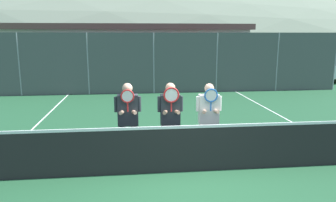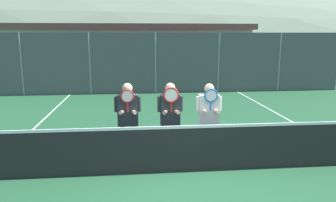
{
  "view_description": "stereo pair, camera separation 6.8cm",
  "coord_description": "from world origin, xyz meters",
  "px_view_note": "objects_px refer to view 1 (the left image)",
  "views": [
    {
      "loc": [
        -1.06,
        -6.18,
        2.74
      ],
      "look_at": [
        -0.28,
        0.76,
        1.32
      ],
      "focal_mm": 35.0,
      "sensor_mm": 36.0,
      "label": 1
    },
    {
      "loc": [
        -0.99,
        -6.18,
        2.74
      ],
      "look_at": [
        -0.28,
        0.76,
        1.32
      ],
      "focal_mm": 35.0,
      "sensor_mm": 36.0,
      "label": 2
    }
  ],
  "objects_px": {
    "player_center_left": "(170,116)",
    "car_right_of_center": "(327,68)",
    "player_center_right": "(209,115)",
    "car_far_left": "(63,70)",
    "car_left_of_center": "(155,68)",
    "player_leftmost": "(128,116)",
    "car_center": "(245,66)"
  },
  "relations": [
    {
      "from": "player_center_left",
      "to": "player_leftmost",
      "type": "bearing_deg",
      "value": 173.18
    },
    {
      "from": "car_right_of_center",
      "to": "player_center_left",
      "type": "bearing_deg",
      "value": -133.19
    },
    {
      "from": "player_leftmost",
      "to": "car_right_of_center",
      "type": "xyz_separation_m",
      "value": [
        11.42,
        11.1,
        -0.18
      ]
    },
    {
      "from": "player_leftmost",
      "to": "car_far_left",
      "type": "relative_size",
      "value": 0.44
    },
    {
      "from": "player_center_left",
      "to": "player_center_right",
      "type": "height_order",
      "value": "player_center_left"
    },
    {
      "from": "car_center",
      "to": "car_far_left",
      "type": "bearing_deg",
      "value": -179.27
    },
    {
      "from": "car_left_of_center",
      "to": "car_far_left",
      "type": "bearing_deg",
      "value": -179.82
    },
    {
      "from": "player_center_left",
      "to": "car_left_of_center",
      "type": "bearing_deg",
      "value": 87.34
    },
    {
      "from": "player_leftmost",
      "to": "car_center",
      "type": "bearing_deg",
      "value": 59.78
    },
    {
      "from": "player_center_right",
      "to": "car_right_of_center",
      "type": "xyz_separation_m",
      "value": [
        9.67,
        11.13,
        -0.16
      ]
    },
    {
      "from": "car_left_of_center",
      "to": "car_center",
      "type": "xyz_separation_m",
      "value": [
        5.17,
        0.11,
        0.0
      ]
    },
    {
      "from": "car_left_of_center",
      "to": "player_center_right",
      "type": "bearing_deg",
      "value": -88.34
    },
    {
      "from": "car_center",
      "to": "car_right_of_center",
      "type": "distance_m",
      "value": 4.84
    },
    {
      "from": "player_center_left",
      "to": "car_center",
      "type": "distance_m",
      "value": 12.76
    },
    {
      "from": "player_center_left",
      "to": "car_right_of_center",
      "type": "bearing_deg",
      "value": 46.81
    },
    {
      "from": "player_center_left",
      "to": "car_left_of_center",
      "type": "height_order",
      "value": "car_left_of_center"
    },
    {
      "from": "player_leftmost",
      "to": "car_center",
      "type": "height_order",
      "value": "car_center"
    },
    {
      "from": "player_leftmost",
      "to": "car_right_of_center",
      "type": "height_order",
      "value": "player_leftmost"
    },
    {
      "from": "player_center_right",
      "to": "car_far_left",
      "type": "bearing_deg",
      "value": 115.23
    },
    {
      "from": "car_center",
      "to": "player_leftmost",
      "type": "bearing_deg",
      "value": -120.22
    },
    {
      "from": "car_left_of_center",
      "to": "car_right_of_center",
      "type": "height_order",
      "value": "car_left_of_center"
    },
    {
      "from": "car_left_of_center",
      "to": "player_center_left",
      "type": "bearing_deg",
      "value": -92.66
    },
    {
      "from": "player_leftmost",
      "to": "player_center_left",
      "type": "bearing_deg",
      "value": -6.82
    },
    {
      "from": "player_center_right",
      "to": "car_center",
      "type": "xyz_separation_m",
      "value": [
        4.84,
        11.34,
        -0.05
      ]
    },
    {
      "from": "car_center",
      "to": "car_right_of_center",
      "type": "bearing_deg",
      "value": -2.43
    },
    {
      "from": "car_left_of_center",
      "to": "car_right_of_center",
      "type": "xyz_separation_m",
      "value": [
        10.0,
        -0.09,
        -0.1
      ]
    },
    {
      "from": "player_leftmost",
      "to": "car_center",
      "type": "xyz_separation_m",
      "value": [
        6.59,
        11.31,
        -0.08
      ]
    },
    {
      "from": "car_far_left",
      "to": "car_center",
      "type": "distance_m",
      "value": 10.12
    },
    {
      "from": "player_leftmost",
      "to": "player_center_left",
      "type": "height_order",
      "value": "player_center_left"
    },
    {
      "from": "player_center_left",
      "to": "car_right_of_center",
      "type": "relative_size",
      "value": 0.43
    },
    {
      "from": "player_center_left",
      "to": "car_far_left",
      "type": "relative_size",
      "value": 0.44
    },
    {
      "from": "car_far_left",
      "to": "car_left_of_center",
      "type": "distance_m",
      "value": 4.96
    }
  ]
}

